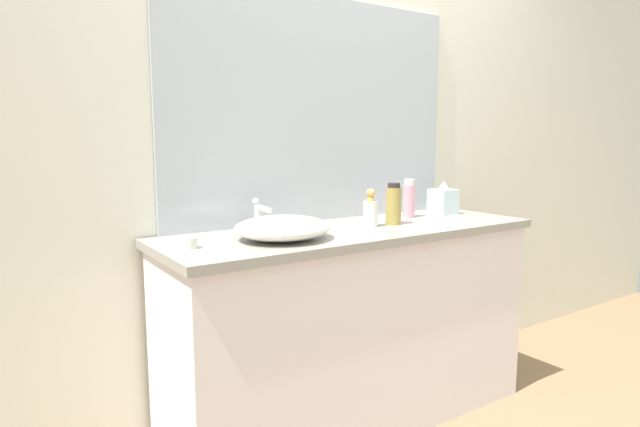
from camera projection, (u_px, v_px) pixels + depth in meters
The scene contains 10 objects.
bathroom_wall_rear at pixel (333, 124), 2.53m from camera, with size 6.00×0.06×2.60m, color silver.
vanity_counter at pixel (353, 326), 2.34m from camera, with size 1.67×0.54×0.86m.
wall_mirror_panel at pixel (318, 111), 2.43m from camera, with size 1.49×0.01×1.00m, color #B2BCC6.
sink_basin at pixel (283, 228), 2.02m from camera, with size 0.37×0.34×0.09m, color silver.
faucet at pixel (259, 213), 2.17m from camera, with size 0.03×0.13×0.14m.
soap_dispenser at pixel (370, 211), 2.31m from camera, with size 0.06×0.06×0.16m.
lotion_bottle at pixel (393, 204), 2.37m from camera, with size 0.07×0.07×0.18m.
perfume_bottle at pixel (409, 199), 2.58m from camera, with size 0.06×0.06×0.18m.
tissue_box at pixel (443, 200), 2.69m from camera, with size 0.11×0.11×0.16m.
candle_jar at pixel (190, 243), 1.86m from camera, with size 0.05×0.05×0.04m, color silver.
Camera 1 is at (-1.49, -1.36, 1.24)m, focal length 30.30 mm.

